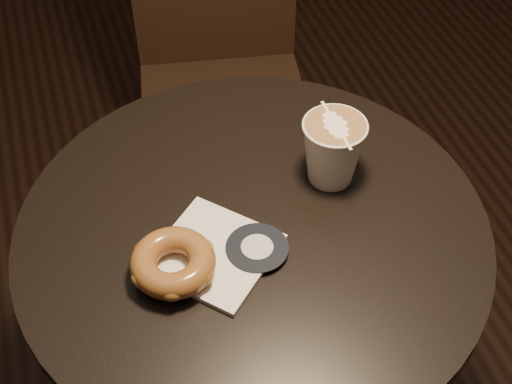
% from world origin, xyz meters
% --- Properties ---
extents(cafe_table, '(0.70, 0.70, 0.75)m').
position_xyz_m(cafe_table, '(0.00, 0.00, 0.55)').
color(cafe_table, black).
rests_on(cafe_table, ground).
extents(chair, '(0.45, 0.45, 0.98)m').
position_xyz_m(chair, '(0.15, 0.72, 0.55)').
color(chair, black).
rests_on(chair, ground).
extents(pastry_bag, '(0.22, 0.22, 0.01)m').
position_xyz_m(pastry_bag, '(-0.07, -0.04, 0.75)').
color(pastry_bag, silver).
rests_on(pastry_bag, cafe_table).
extents(doughnut, '(0.12, 0.12, 0.04)m').
position_xyz_m(doughnut, '(-0.13, -0.05, 0.78)').
color(doughnut, brown).
rests_on(doughnut, pastry_bag).
extents(latte_cup, '(0.10, 0.10, 0.11)m').
position_xyz_m(latte_cup, '(0.15, 0.06, 0.80)').
color(latte_cup, silver).
rests_on(latte_cup, cafe_table).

